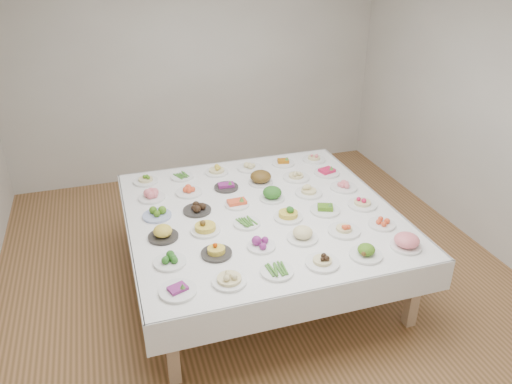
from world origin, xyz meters
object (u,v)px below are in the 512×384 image
object	(u,v)px
dish_0	(178,288)
dish_35	(314,157)
dish_18	(157,212)
display_table	(261,217)

from	to	relation	value
dish_0	dish_35	size ratio (longest dim) A/B	1.06
dish_18	display_table	bearing A→B (deg)	-11.82
dish_0	dish_35	distance (m)	2.64
display_table	dish_0	bearing A→B (deg)	-135.02
display_table	dish_35	bearing A→B (deg)	44.75
display_table	dish_0	size ratio (longest dim) A/B	9.06
display_table	dish_35	distance (m)	1.33
dish_18	dish_0	bearing A→B (deg)	-90.22
display_table	dish_35	world-z (taller)	dish_35
dish_18	dish_35	bearing A→B (deg)	21.52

